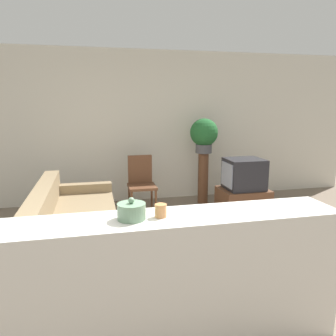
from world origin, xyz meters
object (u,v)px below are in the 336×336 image
(television, at_px, (244,174))
(potted_plant, at_px, (204,134))
(decorative_bowl, at_px, (132,211))
(wooden_chair, at_px, (141,181))
(couch, at_px, (74,226))

(television, height_order, potted_plant, potted_plant)
(potted_plant, bearing_deg, decorative_bowl, -116.56)
(television, relative_size, potted_plant, 0.98)
(wooden_chair, distance_m, potted_plant, 1.39)
(wooden_chair, bearing_deg, decorative_bowl, -99.36)
(wooden_chair, relative_size, decorative_bowl, 4.84)
(wooden_chair, xyz_separation_m, potted_plant, (1.16, 0.27, 0.72))
(television, height_order, decorative_bowl, decorative_bowl)
(couch, height_order, television, television)
(television, bearing_deg, wooden_chair, 163.37)
(potted_plant, relative_size, decorative_bowl, 3.13)
(wooden_chair, bearing_deg, potted_plant, 13.32)
(television, distance_m, wooden_chair, 1.65)
(potted_plant, bearing_deg, couch, -146.46)
(television, xyz_separation_m, potted_plant, (-0.42, 0.75, 0.58))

